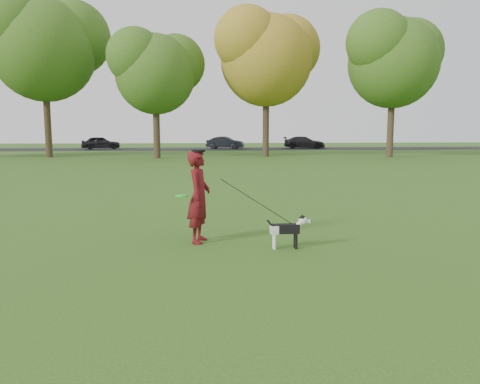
{
  "coord_description": "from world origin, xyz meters",
  "views": [
    {
      "loc": [
        -0.82,
        -8.51,
        2.11
      ],
      "look_at": [
        -0.12,
        -0.03,
        0.95
      ],
      "focal_mm": 35.0,
      "sensor_mm": 36.0,
      "label": 1
    }
  ],
  "objects": [
    {
      "name": "car_right",
      "position": [
        9.93,
        40.0,
        0.65
      ],
      "size": [
        4.53,
        2.34,
        1.25
      ],
      "primitive_type": "imported",
      "rotation": [
        0.0,
        0.0,
        1.43
      ],
      "color": "black",
      "rests_on": "road"
    },
    {
      "name": "road",
      "position": [
        0.0,
        40.0,
        0.01
      ],
      "size": [
        120.0,
        7.0,
        0.02
      ],
      "primitive_type": "cube",
      "color": "black",
      "rests_on": "ground"
    },
    {
      "name": "car_mid",
      "position": [
        1.62,
        40.0,
        0.65
      ],
      "size": [
        4.03,
        2.36,
        1.26
      ],
      "primitive_type": "imported",
      "rotation": [
        0.0,
        0.0,
        1.28
      ],
      "color": "black",
      "rests_on": "road"
    },
    {
      "name": "car_left",
      "position": [
        -10.98,
        40.0,
        0.67
      ],
      "size": [
        4.05,
        2.33,
        1.3
      ],
      "primitive_type": "imported",
      "rotation": [
        0.0,
        0.0,
        1.79
      ],
      "color": "black",
      "rests_on": "road"
    },
    {
      "name": "ground",
      "position": [
        0.0,
        0.0,
        0.0
      ],
      "size": [
        120.0,
        120.0,
        0.0
      ],
      "primitive_type": "plane",
      "color": "#285116",
      "rests_on": "ground"
    },
    {
      "name": "man",
      "position": [
        -0.88,
        0.06,
        0.86
      ],
      "size": [
        0.54,
        0.7,
        1.72
      ],
      "primitive_type": "imported",
      "rotation": [
        0.0,
        0.0,
        1.35
      ],
      "color": "#570C17",
      "rests_on": "ground"
    },
    {
      "name": "tree_row",
      "position": [
        -1.43,
        26.07,
        7.41
      ],
      "size": [
        51.74,
        8.86,
        12.01
      ],
      "color": "#38281C",
      "rests_on": "ground"
    },
    {
      "name": "man_held_items",
      "position": [
        0.16,
        -0.26,
        0.8
      ],
      "size": [
        2.11,
        0.72,
        1.32
      ],
      "color": "#1CE428",
      "rests_on": "ground"
    },
    {
      "name": "dog",
      "position": [
        0.7,
        -0.53,
        0.37
      ],
      "size": [
        0.8,
        0.16,
        0.61
      ],
      "color": "black",
      "rests_on": "ground"
    }
  ]
}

